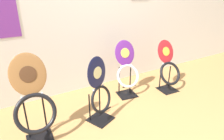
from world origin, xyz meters
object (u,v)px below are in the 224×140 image
toilet_seat_display_navy_moon (99,92)px  toilet_seat_display_woodgrain (34,103)px  toilet_seat_display_purple_note (127,71)px  toilet_seat_display_crimson_swirl (169,69)px

toilet_seat_display_navy_moon → toilet_seat_display_woodgrain: 0.76m
toilet_seat_display_purple_note → toilet_seat_display_crimson_swirl: bearing=-17.1°
toilet_seat_display_crimson_swirl → toilet_seat_display_woodgrain: bearing=-176.3°
toilet_seat_display_navy_moon → toilet_seat_display_woodgrain: (-0.76, 0.03, 0.06)m
toilet_seat_display_crimson_swirl → toilet_seat_display_woodgrain: size_ratio=0.83×
toilet_seat_display_crimson_swirl → toilet_seat_display_navy_moon: (-1.34, -0.17, 0.04)m
toilet_seat_display_woodgrain → toilet_seat_display_crimson_swirl: bearing=3.7°
toilet_seat_display_woodgrain → toilet_seat_display_purple_note: toilet_seat_display_woodgrain is taller
toilet_seat_display_woodgrain → toilet_seat_display_purple_note: bearing=13.6°
toilet_seat_display_crimson_swirl → toilet_seat_display_purple_note: (-0.68, 0.21, 0.04)m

